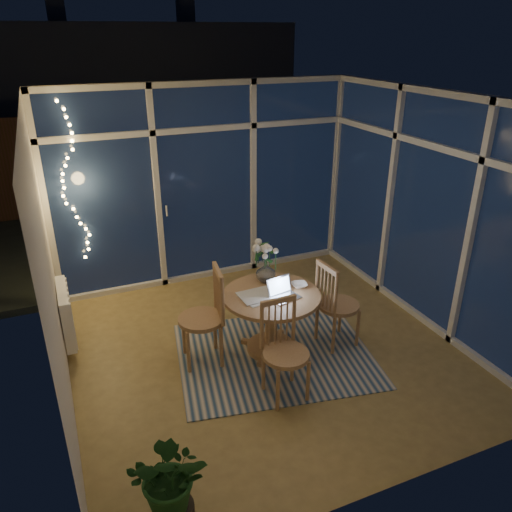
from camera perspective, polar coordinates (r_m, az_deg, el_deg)
name	(u,v)px	position (r m, az deg, el deg)	size (l,w,h in m)	color
floor	(267,349)	(5.48, 1.24, -10.58)	(4.00, 4.00, 0.00)	olive
ceiling	(270,99)	(4.53, 1.55, 17.49)	(4.00, 4.00, 0.00)	white
wall_back	(205,184)	(6.63, -5.81, 8.14)	(4.00, 0.04, 2.60)	beige
wall_front	(397,348)	(3.35, 15.79, -10.04)	(4.00, 0.04, 2.60)	beige
wall_left	(49,274)	(4.49, -22.60, -1.86)	(0.04, 4.00, 2.60)	beige
wall_right	(431,211)	(5.92, 19.39, 4.85)	(0.04, 4.00, 2.60)	beige
window_wall_back	(206,185)	(6.59, -5.70, 8.05)	(4.00, 0.10, 2.60)	silver
window_wall_right	(428,212)	(5.89, 19.10, 4.80)	(0.10, 4.00, 2.60)	silver
radiator	(66,314)	(5.70, -20.90, -6.18)	(0.10, 0.70, 0.58)	white
fairy_lights	(71,184)	(6.19, -20.38, 7.72)	(0.24, 0.10, 1.85)	#F3BE61
garden_patio	(186,209)	(9.92, -8.00, 5.34)	(12.00, 6.00, 0.10)	black
garden_fence	(151,157)	(10.02, -11.91, 10.97)	(11.00, 0.08, 1.80)	#3E2916
neighbour_roof	(132,74)	(12.81, -14.03, 19.53)	(7.00, 3.00, 2.20)	#31343B
garden_shrubs	(131,220)	(8.03, -14.07, 4.06)	(0.90, 0.90, 0.90)	black
rug	(275,355)	(5.39, 2.15, -11.20)	(2.01, 1.60, 0.01)	beige
dining_table	(271,323)	(5.28, 1.75, -7.64)	(1.01, 1.01, 0.69)	#986D44
chair_left	(201,317)	(5.06, -6.31, -6.95)	(0.49, 0.49, 1.05)	#986D44
chair_right	(339,303)	(5.39, 9.43, -5.34)	(0.46, 0.46, 1.00)	#986D44
chair_front	(286,352)	(4.60, 3.46, -10.94)	(0.45, 0.45, 0.97)	#986D44
laptop	(285,289)	(4.99, 3.37, -3.78)	(0.28, 0.25, 0.21)	silver
flower_vase	(266,272)	(5.31, 1.12, -1.86)	(0.20, 0.20, 0.21)	silver
bowl	(299,285)	(5.25, 4.98, -3.34)	(0.15, 0.15, 0.04)	white
newspapers	(260,295)	(5.07, 0.51, -4.50)	(0.39, 0.30, 0.01)	silver
phone	(280,297)	(5.04, 2.73, -4.74)	(0.11, 0.05, 0.01)	black
potted_plant	(172,483)	(3.71, -9.61, -24.20)	(0.54, 0.47, 0.76)	#1A491B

